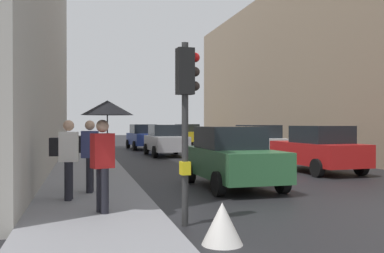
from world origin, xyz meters
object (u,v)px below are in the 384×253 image
(car_white_compact, at_px, (257,143))
(pedestrian_with_umbrella, at_px, (106,124))
(car_yellow_taxi, at_px, (186,134))
(pedestrian_with_black_backpack, at_px, (67,155))
(car_red_sedan, at_px, (318,149))
(traffic_light_far_median, at_px, (186,117))
(car_silver_hatchback, at_px, (166,140))
(car_blue_van, at_px, (144,137))
(warning_sign_triangle, at_px, (222,223))
(pedestrian_with_grey_backpack, at_px, (88,152))
(car_green_estate, at_px, (232,157))
(traffic_light_near_left, at_px, (186,100))

(car_white_compact, xyz_separation_m, pedestrian_with_umbrella, (-8.07, -12.26, 0.96))
(car_yellow_taxi, height_order, pedestrian_with_umbrella, pedestrian_with_umbrella)
(car_yellow_taxi, relative_size, pedestrian_with_black_backpack, 2.43)
(car_red_sedan, xyz_separation_m, car_yellow_taxi, (-0.05, 21.72, 0.00))
(traffic_light_far_median, bearing_deg, car_yellow_taxi, 76.64)
(car_silver_hatchback, distance_m, car_blue_van, 6.59)
(car_yellow_taxi, relative_size, car_blue_van, 1.00)
(car_blue_van, height_order, warning_sign_triangle, car_blue_van)
(car_silver_hatchback, distance_m, pedestrian_with_grey_backpack, 14.40)
(car_green_estate, distance_m, warning_sign_triangle, 6.13)
(traffic_light_near_left, distance_m, car_blue_van, 23.80)
(traffic_light_far_median, distance_m, car_silver_hatchback, 4.39)
(car_red_sedan, bearing_deg, car_blue_van, 105.10)
(traffic_light_far_median, xyz_separation_m, pedestrian_with_umbrella, (-6.18, -19.91, -0.44))
(car_yellow_taxi, xyz_separation_m, warning_sign_triangle, (-6.51, -30.33, -0.55))
(traffic_light_near_left, relative_size, car_silver_hatchback, 0.78)
(traffic_light_far_median, bearing_deg, car_white_compact, -76.15)
(car_red_sedan, xyz_separation_m, car_blue_van, (-4.42, 16.37, 0.00))
(warning_sign_triangle, bearing_deg, pedestrian_with_black_backpack, 123.16)
(pedestrian_with_grey_backpack, height_order, pedestrian_with_black_backpack, same)
(traffic_light_far_median, height_order, car_yellow_taxi, traffic_light_far_median)
(car_yellow_taxi, xyz_separation_m, pedestrian_with_black_backpack, (-8.93, -26.62, 0.29))
(traffic_light_far_median, xyz_separation_m, car_green_estate, (-2.41, -16.31, -1.40))
(pedestrian_with_black_backpack, bearing_deg, traffic_light_near_left, -47.58)
(traffic_light_near_left, bearing_deg, car_silver_hatchback, 80.77)
(car_silver_hatchback, distance_m, pedestrian_with_black_backpack, 15.49)
(car_silver_hatchback, bearing_deg, car_red_sedan, -67.59)
(warning_sign_triangle, bearing_deg, traffic_light_near_left, 100.77)
(pedestrian_with_black_backpack, bearing_deg, car_blue_van, 77.89)
(traffic_light_near_left, xyz_separation_m, car_red_sedan, (6.81, 7.27, -1.41))
(warning_sign_triangle, bearing_deg, pedestrian_with_umbrella, 127.78)
(car_yellow_taxi, relative_size, car_white_compact, 1.00)
(car_red_sedan, distance_m, car_yellow_taxi, 21.72)
(traffic_light_near_left, relative_size, pedestrian_with_umbrella, 1.55)
(car_yellow_taxi, bearing_deg, pedestrian_with_black_backpack, -108.55)
(traffic_light_far_median, xyz_separation_m, pedestrian_with_black_backpack, (-6.96, -18.32, -1.12))
(traffic_light_far_median, height_order, pedestrian_with_grey_backpack, traffic_light_far_median)
(car_yellow_taxi, bearing_deg, car_blue_van, -129.21)
(pedestrian_with_umbrella, relative_size, pedestrian_with_grey_backpack, 1.21)
(pedestrian_with_grey_backpack, distance_m, pedestrian_with_black_backpack, 1.11)
(traffic_light_far_median, xyz_separation_m, car_red_sedan, (2.02, -13.43, -1.40))
(car_silver_hatchback, relative_size, pedestrian_with_grey_backpack, 2.41)
(car_white_compact, bearing_deg, traffic_light_near_left, -117.08)
(car_green_estate, bearing_deg, pedestrian_with_grey_backpack, -166.03)
(traffic_light_far_median, relative_size, car_red_sedan, 0.77)
(car_white_compact, relative_size, warning_sign_triangle, 6.63)
(pedestrian_with_umbrella, relative_size, warning_sign_triangle, 3.29)
(car_yellow_taxi, xyz_separation_m, pedestrian_with_grey_backpack, (-8.46, -25.62, 0.29))
(traffic_light_far_median, bearing_deg, pedestrian_with_grey_backpack, -110.52)
(car_red_sedan, bearing_deg, pedestrian_with_black_backpack, -151.38)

